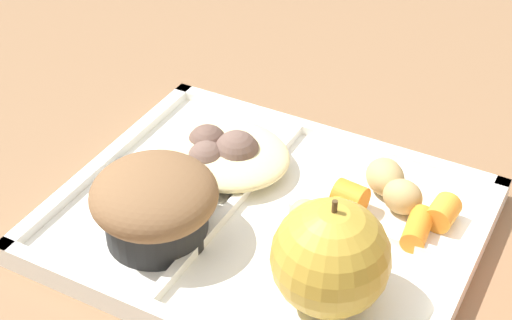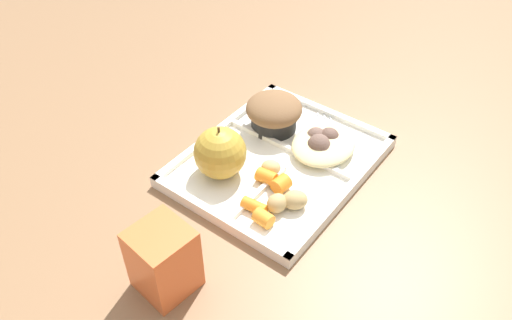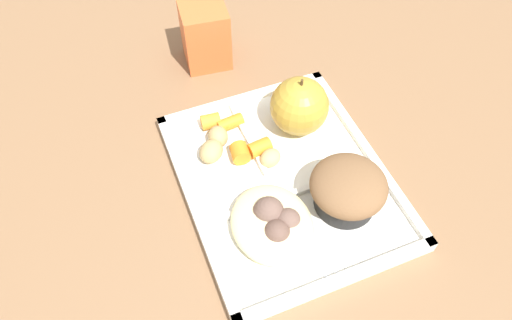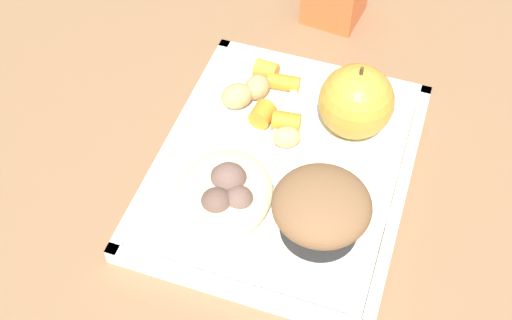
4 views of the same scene
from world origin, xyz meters
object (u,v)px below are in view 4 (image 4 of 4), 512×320
green_apple (356,102)px  plastic_fork (221,237)px  lunch_tray (284,169)px  bran_muffin (321,210)px

green_apple → plastic_fork: size_ratio=0.76×
lunch_tray → plastic_fork: size_ratio=2.68×
bran_muffin → plastic_fork: bran_muffin is taller
green_apple → bran_muffin: 0.14m
bran_muffin → plastic_fork: (0.04, -0.08, -0.03)m
plastic_fork → bran_muffin: bearing=115.1°
green_apple → lunch_tray: bearing=-35.8°
lunch_tray → bran_muffin: size_ratio=3.34×
lunch_tray → green_apple: 0.10m
green_apple → plastic_fork: bearing=-25.6°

